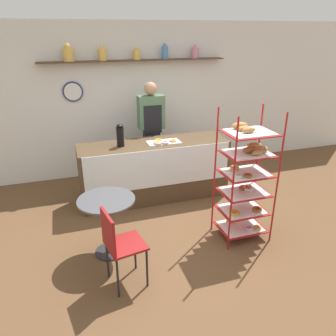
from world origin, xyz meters
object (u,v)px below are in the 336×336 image
at_px(person_worker, 151,129).
at_px(donut_tray_counter, 162,142).
at_px(cafe_chair, 118,241).
at_px(cafe_table, 107,213).
at_px(coffee_carafe, 120,136).
at_px(pastry_rack, 246,177).

xyz_separation_m(person_worker, donut_tray_counter, (-0.01, -0.68, -0.02)).
bearing_deg(cafe_chair, cafe_table, -8.16).
bearing_deg(cafe_table, person_worker, 60.63).
height_order(cafe_table, coffee_carafe, coffee_carafe).
height_order(pastry_rack, cafe_chair, pastry_rack).
bearing_deg(person_worker, pastry_rack, -72.23).
bearing_deg(pastry_rack, donut_tray_counter, 116.01).
xyz_separation_m(pastry_rack, donut_tray_counter, (-0.67, 1.37, 0.10)).
relative_size(person_worker, coffee_carafe, 5.20).
relative_size(cafe_table, cafe_chair, 0.82).
relative_size(cafe_chair, donut_tray_counter, 1.76).
xyz_separation_m(coffee_carafe, donut_tray_counter, (0.64, -0.06, -0.15)).
bearing_deg(cafe_chair, person_worker, -32.96).
xyz_separation_m(cafe_table, coffee_carafe, (0.41, 1.26, 0.54)).
xyz_separation_m(cafe_table, cafe_chair, (0.02, -0.59, 0.00)).
distance_m(pastry_rack, coffee_carafe, 1.95).
bearing_deg(cafe_table, coffee_carafe, 71.86).
distance_m(person_worker, donut_tray_counter, 0.68).
height_order(coffee_carafe, donut_tray_counter, coffee_carafe).
height_order(pastry_rack, person_worker, person_worker).
xyz_separation_m(cafe_chair, coffee_carafe, (0.39, 1.85, 0.53)).
bearing_deg(pastry_rack, cafe_chair, -165.86).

